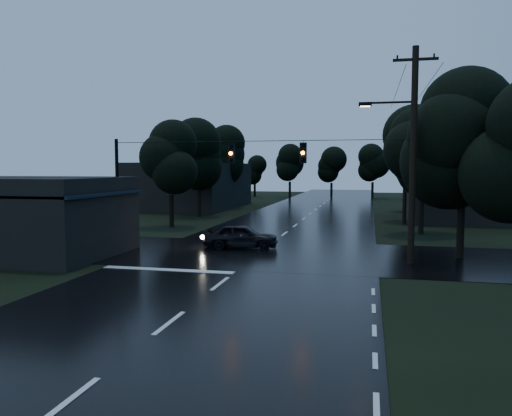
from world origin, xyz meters
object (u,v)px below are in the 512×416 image
at_px(car, 241,236).
at_px(utility_pole_far, 405,175).
at_px(utility_pole_main, 411,151).
at_px(storefront, 3,215).

bearing_deg(car, utility_pole_far, -42.99).
height_order(utility_pole_main, car, utility_pole_main).
xyz_separation_m(storefront, car, (11.59, 4.44, -1.32)).
bearing_deg(utility_pole_main, utility_pole_far, 87.00).
height_order(storefront, utility_pole_far, utility_pole_far).
bearing_deg(car, storefront, 101.55).
relative_size(storefront, utility_pole_main, 1.22).
height_order(storefront, car, storefront).
bearing_deg(car, utility_pole_main, -114.98).
relative_size(utility_pole_main, car, 2.43).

